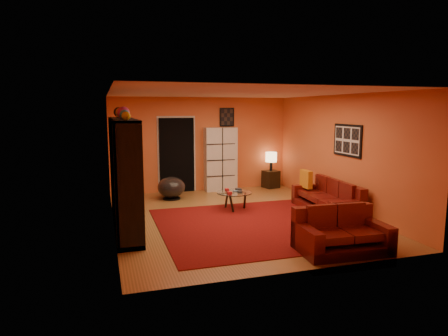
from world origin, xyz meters
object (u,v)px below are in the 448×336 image
object	(u,v)px
sofa	(329,199)
side_table	(271,179)
bowl_chair	(171,187)
loveseat	(340,233)
storage_cabinet	(220,159)
entertainment_unit	(124,173)
table_lamp	(271,158)
coffee_table	(234,194)
tv	(127,178)

from	to	relation	value
sofa	side_table	distance (m)	2.96
bowl_chair	loveseat	bearing A→B (deg)	-66.22
loveseat	storage_cabinet	size ratio (longest dim) A/B	0.82
entertainment_unit	storage_cabinet	bearing A→B (deg)	45.20
sofa	table_lamp	size ratio (longest dim) A/B	3.70
loveseat	bowl_chair	distance (m)	4.91
entertainment_unit	bowl_chair	xyz separation A→B (m)	(1.26, 2.07, -0.74)
entertainment_unit	sofa	bearing A→B (deg)	-2.87
coffee_table	side_table	xyz separation A→B (m)	(1.85, 2.15, -0.11)
storage_cabinet	table_lamp	distance (m)	1.52
storage_cabinet	table_lamp	xyz separation A→B (m)	(1.51, -0.07, -0.00)
bowl_chair	tv	bearing A→B (deg)	-119.26
storage_cabinet	bowl_chair	size ratio (longest dim) A/B	2.53
sofa	side_table	size ratio (longest dim) A/B	3.99
entertainment_unit	sofa	distance (m)	4.48
tv	table_lamp	bearing A→B (deg)	-56.45
table_lamp	coffee_table	bearing A→B (deg)	-130.66
sofa	bowl_chair	xyz separation A→B (m)	(-3.15, 2.30, 0.02)
bowl_chair	side_table	distance (m)	3.11
side_table	loveseat	bearing A→B (deg)	-101.58
tv	table_lamp	distance (m)	5.09
sofa	entertainment_unit	bearing A→B (deg)	-179.55
coffee_table	storage_cabinet	world-z (taller)	storage_cabinet
storage_cabinet	side_table	xyz separation A→B (m)	(1.51, -0.07, -0.64)
entertainment_unit	side_table	distance (m)	5.15
loveseat	coffee_table	size ratio (longest dim) A/B	1.81
table_lamp	sofa	bearing A→B (deg)	-87.83
sofa	coffee_table	distance (m)	2.12
loveseat	side_table	xyz separation A→B (m)	(1.06, 5.15, -0.04)
entertainment_unit	side_table	world-z (taller)	entertainment_unit
loveseat	entertainment_unit	bearing A→B (deg)	56.17
storage_cabinet	tv	bearing A→B (deg)	-131.85
coffee_table	sofa	bearing A→B (deg)	-22.22
coffee_table	bowl_chair	world-z (taller)	bowl_chair
loveseat	coffee_table	xyz separation A→B (m)	(-0.79, 3.00, 0.08)
storage_cabinet	loveseat	bearing A→B (deg)	-83.40
entertainment_unit	table_lamp	bearing A→B (deg)	32.46
bowl_chair	table_lamp	size ratio (longest dim) A/B	1.30
tv	bowl_chair	distance (m)	2.56
loveseat	tv	bearing A→B (deg)	56.70
side_table	table_lamp	size ratio (longest dim) A/B	0.93
side_table	entertainment_unit	bearing A→B (deg)	-147.54
entertainment_unit	coffee_table	world-z (taller)	entertainment_unit
sofa	bowl_chair	size ratio (longest dim) A/B	2.85
side_table	coffee_table	bearing A→B (deg)	-130.66
tv	sofa	xyz separation A→B (m)	(4.36, -0.14, -0.69)
sofa	table_lamp	world-z (taller)	table_lamp
loveseat	coffee_table	distance (m)	3.10
tv	sofa	bearing A→B (deg)	-91.81
entertainment_unit	storage_cabinet	xyz separation A→B (m)	(2.78, 2.80, -0.16)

